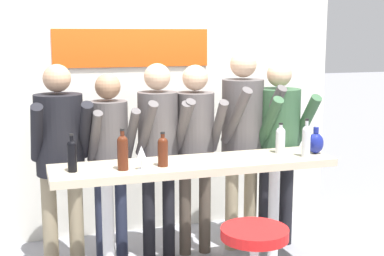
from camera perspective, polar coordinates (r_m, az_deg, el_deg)
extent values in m
cube|color=silver|center=(5.33, -4.13, 3.32)|extent=(3.80, 0.10, 2.70)
cube|color=#DB5114|center=(5.19, -6.36, 8.48)|extent=(1.51, 0.02, 0.36)
cube|color=beige|center=(4.14, 0.33, -4.00)|extent=(2.20, 0.52, 0.06)
cylinder|color=silver|center=(4.13, -8.90, -11.06)|extent=(0.09, 0.09, 0.94)
cylinder|color=silver|center=(4.52, 8.68, -9.15)|extent=(0.09, 0.09, 0.94)
cylinder|color=red|center=(3.62, 6.70, -11.10)|extent=(0.45, 0.45, 0.07)
cylinder|color=gray|center=(4.67, -14.91, -9.75)|extent=(0.13, 0.13, 0.83)
cylinder|color=gray|center=(4.69, -12.25, -9.55)|extent=(0.13, 0.13, 0.83)
cylinder|color=black|center=(4.49, -13.96, -0.66)|extent=(0.40, 0.40, 0.66)
sphere|color=tan|center=(4.43, -14.21, 5.18)|extent=(0.23, 0.23, 0.23)
cylinder|color=black|center=(4.31, -16.23, -0.57)|extent=(0.11, 0.40, 0.51)
cylinder|color=black|center=(4.35, -11.33, -0.27)|extent=(0.11, 0.40, 0.51)
cylinder|color=#23283D|center=(4.72, -9.65, -9.61)|extent=(0.10, 0.10, 0.79)
cylinder|color=#23283D|center=(4.76, -7.55, -9.39)|extent=(0.10, 0.10, 0.79)
cylinder|color=#514C4C|center=(4.55, -8.83, -1.07)|extent=(0.34, 0.34, 0.63)
sphere|color=#9E7556|center=(4.49, -8.98, 4.41)|extent=(0.21, 0.21, 0.21)
cylinder|color=#514C4C|center=(4.36, -10.33, -0.98)|extent=(0.10, 0.37, 0.48)
cylinder|color=#514C4C|center=(4.43, -6.48, -0.71)|extent=(0.10, 0.37, 0.48)
cylinder|color=black|center=(4.73, -4.63, -9.21)|extent=(0.11, 0.11, 0.83)
cylinder|color=black|center=(4.79, -2.51, -8.91)|extent=(0.11, 0.11, 0.83)
cylinder|color=#514C4C|center=(4.57, -3.66, -0.24)|extent=(0.38, 0.38, 0.66)
sphere|color=#D6AD89|center=(4.51, -3.73, 5.48)|extent=(0.22, 0.22, 0.22)
cylinder|color=#514C4C|center=(4.36, -4.86, -0.13)|extent=(0.13, 0.39, 0.50)
cylinder|color=#514C4C|center=(4.48, -0.98, 0.18)|extent=(0.13, 0.39, 0.50)
cylinder|color=#473D33|center=(4.84, -0.74, -8.79)|extent=(0.11, 0.11, 0.82)
cylinder|color=#473D33|center=(4.88, 1.38, -8.61)|extent=(0.11, 0.11, 0.82)
cylinder|color=#514C4C|center=(4.67, 0.33, -0.15)|extent=(0.35, 0.35, 0.65)
sphere|color=#D6AD89|center=(4.62, 0.34, 5.38)|extent=(0.22, 0.22, 0.22)
cylinder|color=#514C4C|center=(4.48, -1.08, 0.00)|extent=(0.10, 0.39, 0.50)
cylinder|color=#514C4C|center=(4.56, 2.79, 0.18)|extent=(0.10, 0.39, 0.50)
cylinder|color=gray|center=(4.96, 4.25, -7.99)|extent=(0.12, 0.12, 0.88)
cylinder|color=gray|center=(5.07, 6.24, -7.62)|extent=(0.12, 0.12, 0.88)
cylinder|color=#514C4C|center=(4.83, 5.40, 1.08)|extent=(0.44, 0.44, 0.69)
sphere|color=#D6AD89|center=(4.78, 5.50, 6.81)|extent=(0.24, 0.24, 0.24)
cylinder|color=#514C4C|center=(4.59, 4.72, 1.25)|extent=(0.16, 0.42, 0.53)
cylinder|color=#514C4C|center=(4.79, 8.30, 1.54)|extent=(0.16, 0.42, 0.53)
cylinder|color=black|center=(5.05, 7.84, -8.03)|extent=(0.13, 0.13, 0.83)
cylinder|color=black|center=(5.15, 9.98, -7.71)|extent=(0.13, 0.13, 0.83)
cylinder|color=#335638|center=(4.92, 9.15, 0.36)|extent=(0.42, 0.42, 0.65)
sphere|color=#D6AD89|center=(4.87, 9.30, 5.67)|extent=(0.22, 0.22, 0.22)
cylinder|color=#335638|center=(4.69, 8.17, 0.49)|extent=(0.12, 0.40, 0.51)
cylinder|color=#335638|center=(4.88, 12.02, 0.75)|extent=(0.12, 0.40, 0.51)
cylinder|color=#B7BCC1|center=(4.46, 9.40, -1.54)|extent=(0.08, 0.08, 0.18)
sphere|color=#B7BCC1|center=(4.45, 9.43, -0.42)|extent=(0.08, 0.08, 0.08)
cylinder|color=#B7BCC1|center=(4.44, 9.44, -0.02)|extent=(0.03, 0.03, 0.06)
cylinder|color=black|center=(4.44, 9.46, 0.46)|extent=(0.03, 0.03, 0.01)
cylinder|color=#4C1E0F|center=(3.97, -3.13, -2.81)|extent=(0.08, 0.08, 0.18)
sphere|color=#4C1E0F|center=(3.95, -3.14, -1.53)|extent=(0.08, 0.08, 0.08)
cylinder|color=#4C1E0F|center=(3.95, -3.14, -1.07)|extent=(0.03, 0.03, 0.06)
cylinder|color=black|center=(3.94, -3.15, -0.52)|extent=(0.03, 0.03, 0.01)
cylinder|color=black|center=(3.90, -12.66, -3.20)|extent=(0.07, 0.07, 0.19)
sphere|color=black|center=(3.88, -12.72, -1.81)|extent=(0.07, 0.07, 0.07)
cylinder|color=black|center=(3.87, -12.74, -1.31)|extent=(0.03, 0.03, 0.07)
cylinder|color=black|center=(3.87, -12.76, -0.71)|extent=(0.03, 0.03, 0.01)
cylinder|color=#B7BCC1|center=(4.36, 12.08, -1.63)|extent=(0.07, 0.07, 0.22)
sphere|color=#B7BCC1|center=(4.34, 12.13, -0.23)|extent=(0.07, 0.07, 0.07)
cylinder|color=#B7BCC1|center=(4.33, 12.15, 0.27)|extent=(0.03, 0.03, 0.08)
cylinder|color=black|center=(4.33, 12.17, 0.88)|extent=(0.03, 0.03, 0.02)
cylinder|color=#4C1E0F|center=(3.89, -7.39, -2.93)|extent=(0.08, 0.08, 0.21)
sphere|color=#4C1E0F|center=(3.86, -7.43, -1.39)|extent=(0.08, 0.08, 0.08)
cylinder|color=#4C1E0F|center=(3.86, -7.44, -0.84)|extent=(0.03, 0.03, 0.08)
cylinder|color=black|center=(3.85, -7.46, -0.17)|extent=(0.03, 0.03, 0.02)
cylinder|color=silver|center=(3.91, -5.40, -4.38)|extent=(0.06, 0.06, 0.01)
cylinder|color=silver|center=(3.90, -5.41, -3.76)|extent=(0.01, 0.01, 0.08)
cone|color=silver|center=(3.88, -5.43, -2.53)|extent=(0.07, 0.07, 0.09)
ellipsoid|color=navy|center=(4.51, 13.05, -1.59)|extent=(0.13, 0.13, 0.17)
cylinder|color=navy|center=(4.49, 13.10, -0.21)|extent=(0.04, 0.04, 0.05)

